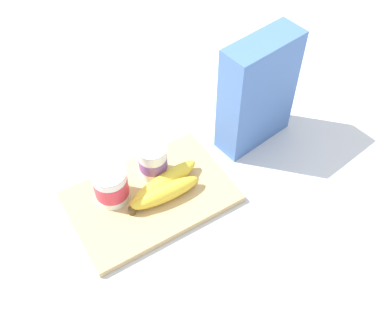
# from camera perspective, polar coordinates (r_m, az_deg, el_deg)

# --- Properties ---
(ground_plane) EXTENTS (2.40, 2.40, 0.00)m
(ground_plane) POSITION_cam_1_polar(r_m,az_deg,el_deg) (0.98, -5.12, -4.89)
(ground_plane) COLOR silver
(cutting_board) EXTENTS (0.33, 0.22, 0.02)m
(cutting_board) POSITION_cam_1_polar(r_m,az_deg,el_deg) (0.98, -5.15, -4.62)
(cutting_board) COLOR tan
(cutting_board) RESTS_ON ground_plane
(cereal_box) EXTENTS (0.19, 0.09, 0.27)m
(cereal_box) POSITION_cam_1_polar(r_m,az_deg,el_deg) (1.01, 8.15, 8.26)
(cereal_box) COLOR #4770B7
(cereal_box) RESTS_ON ground_plane
(yogurt_cup_front) EXTENTS (0.07, 0.07, 0.08)m
(yogurt_cup_front) POSITION_cam_1_polar(r_m,az_deg,el_deg) (0.95, -10.04, -3.10)
(yogurt_cup_front) COLOR white
(yogurt_cup_front) RESTS_ON cutting_board
(yogurt_cup_back) EXTENTS (0.07, 0.07, 0.09)m
(yogurt_cup_back) POSITION_cam_1_polar(r_m,az_deg,el_deg) (0.97, -4.88, -0.12)
(yogurt_cup_back) COLOR white
(yogurt_cup_back) RESTS_ON cutting_board
(banana_bunch) EXTENTS (0.18, 0.08, 0.04)m
(banana_bunch) POSITION_cam_1_polar(r_m,az_deg,el_deg) (0.96, -3.39, -3.55)
(banana_bunch) COLOR yellow
(banana_bunch) RESTS_ON cutting_board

